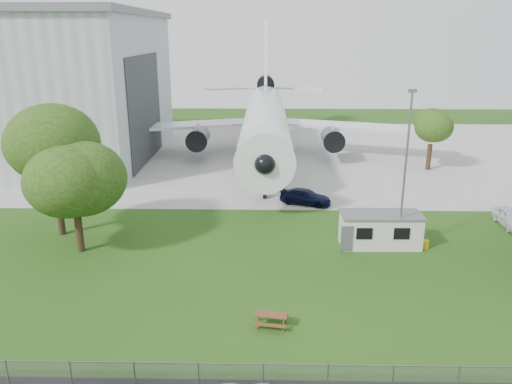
{
  "coord_description": "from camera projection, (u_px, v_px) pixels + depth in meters",
  "views": [
    {
      "loc": [
        -1.94,
        -28.93,
        15.86
      ],
      "look_at": [
        -2.67,
        8.0,
        4.0
      ],
      "focal_mm": 35.0,
      "sensor_mm": 36.0,
      "label": 1
    }
  ],
  "objects": [
    {
      "name": "picnic_west",
      "position": [
        271.0,
        326.0,
        28.23
      ],
      "size": [
        2.03,
        1.78,
        0.76
      ],
      "primitive_type": null,
      "rotation": [
        0.0,
        0.0,
        -0.17
      ],
      "color": "brown",
      "rests_on": "ground"
    },
    {
      "name": "ground",
      "position": [
        295.0,
        288.0,
        32.35
      ],
      "size": [
        160.0,
        160.0,
        0.0
      ],
      "primitive_type": "plane",
      "color": "#2F5C18"
    },
    {
      "name": "concrete_apron",
      "position": [
        280.0,
        153.0,
        68.52
      ],
      "size": [
        120.0,
        46.0,
        0.03
      ],
      "primitive_type": "cube",
      "color": "#B7B7B2",
      "rests_on": "ground"
    },
    {
      "name": "car_apron_van",
      "position": [
        305.0,
        197.0,
        48.03
      ],
      "size": [
        5.35,
        3.57,
        1.44
      ],
      "primitive_type": "imported",
      "rotation": [
        0.0,
        0.0,
        1.23
      ],
      "color": "black",
      "rests_on": "ground"
    },
    {
      "name": "site_cabin",
      "position": [
        380.0,
        230.0,
        38.52
      ],
      "size": [
        6.78,
        2.83,
        2.62
      ],
      "color": "silver",
      "rests_on": "ground"
    },
    {
      "name": "tree_far_apron",
      "position": [
        432.0,
        126.0,
        58.71
      ],
      "size": [
        5.27,
        5.27,
        7.97
      ],
      "color": "#382619",
      "rests_on": "ground"
    },
    {
      "name": "car_ne_hatch",
      "position": [
        511.0,
        218.0,
        42.49
      ],
      "size": [
        1.78,
        4.35,
        1.48
      ],
      "primitive_type": "imported",
      "rotation": [
        0.0,
        0.0,
        -0.01
      ],
      "color": "white",
      "rests_on": "ground"
    },
    {
      "name": "airliner",
      "position": [
        265.0,
        117.0,
        64.91
      ],
      "size": [
        46.36,
        47.73,
        17.69
      ],
      "color": "white",
      "rests_on": "ground"
    },
    {
      "name": "tree_west_small",
      "position": [
        74.0,
        183.0,
        36.29
      ],
      "size": [
        6.86,
        6.86,
        8.81
      ],
      "color": "#382619",
      "rests_on": "ground"
    },
    {
      "name": "tree_west_big",
      "position": [
        52.0,
        149.0,
        38.92
      ],
      "size": [
        8.1,
        8.1,
        11.26
      ],
      "color": "#382619",
      "rests_on": "ground"
    },
    {
      "name": "lamp_mast",
      "position": [
        405.0,
        174.0,
        36.26
      ],
      "size": [
        0.16,
        0.16,
        12.0
      ],
      "primitive_type": "cylinder",
      "color": "slate",
      "rests_on": "ground"
    }
  ]
}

